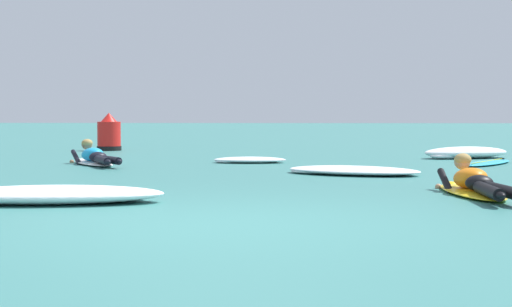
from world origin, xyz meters
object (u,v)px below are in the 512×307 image
Objects in this scene: drifting_surfboard at (488,163)px; surfer_near at (474,184)px; channel_marker_buoy at (109,136)px; surfer_far at (95,158)px.

surfer_near is at bearing -104.44° from drifting_surfboard.
drifting_surfboard is 10.26m from channel_marker_buoy.
drifting_surfboard is (1.53, 5.94, -0.10)m from surfer_near.
surfer_near is 1.16× the size of surfer_far.
surfer_near is at bearing -40.76° from surfer_far.
channel_marker_buoy reaches higher than surfer_far.
surfer_near is 6.14m from drifting_surfboard.
surfer_near is 8.10m from surfer_far.
surfer_near is at bearing -56.82° from channel_marker_buoy.
channel_marker_buoy is (-7.29, 11.16, 0.27)m from surfer_near.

